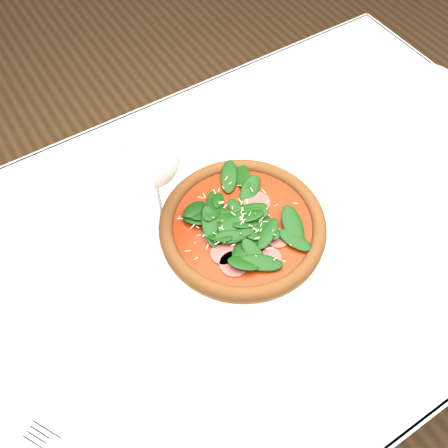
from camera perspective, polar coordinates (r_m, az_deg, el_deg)
ground at (r=1.60m, az=2.77°, el=-15.44°), size 6.00×6.00×0.00m
dining_table at (r=1.00m, az=4.27°, el=-3.62°), size 1.21×0.81×0.75m
plate at (r=0.90m, az=2.11°, el=-0.68°), size 0.35×0.35×0.01m
pizza at (r=0.89m, az=2.14°, el=0.02°), size 0.30×0.30×0.04m
wine_glass at (r=0.81m, az=-8.35°, el=7.41°), size 0.09×0.09×0.23m
saucer_far at (r=1.26m, az=22.51°, el=14.71°), size 0.13×0.13×0.01m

